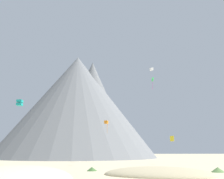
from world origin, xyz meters
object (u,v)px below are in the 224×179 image
kite_green_high (153,80)px  kite_white_mid (152,69)px  bush_far_right (218,170)px  kite_teal_low (20,103)px  kite_yellow_low (172,139)px  kite_orange_low (106,122)px  bush_far_left (42,171)px  rock_massif (79,107)px  bush_near_left (92,169)px

kite_green_high → kite_white_mid: (-5.27, -22.95, -3.58)m
bush_far_right → kite_teal_low: (-33.93, 6.60, 11.69)m
kite_yellow_low → kite_green_high: (-0.67, 16.73, 19.89)m
kite_orange_low → kite_yellow_low: 20.67m
bush_far_left → kite_yellow_low: kite_yellow_low is taller
bush_far_left → kite_green_high: size_ratio=0.43×
rock_massif → kite_white_mid: 64.44m
kite_green_high → bush_near_left: bearing=-173.3°
rock_massif → kite_orange_low: 45.76m
kite_orange_low → kite_white_mid: bearing=-123.6°
bush_far_right → kite_white_mid: size_ratio=2.49×
rock_massif → kite_white_mid: rock_massif is taller
kite_green_high → bush_far_right: bearing=-144.4°
bush_near_left → kite_yellow_low: size_ratio=1.31×
bush_far_right → bush_far_left: bearing=179.7°
bush_near_left → bush_far_left: size_ratio=1.01×
bush_far_left → kite_orange_low: 38.74m
bush_far_left → kite_white_mid: (21.52, 17.49, 22.26)m
bush_near_left → bush_far_right: bush_far_right is taller
bush_far_left → kite_white_mid: kite_white_mid is taller
rock_massif → kite_green_high: size_ratio=24.48×
bush_far_right → kite_orange_low: bearing=115.2°
bush_far_right → kite_orange_low: (-16.69, 35.52, 11.02)m
bush_near_left → bush_far_left: 8.51m
kite_white_mid → kite_teal_low: (-27.55, -11.02, -10.46)m
kite_green_high → kite_orange_low: bearing=142.1°
kite_orange_low → kite_white_mid: (10.32, -17.89, 11.13)m
bush_far_right → kite_green_high: bearing=91.6°
kite_white_mid → kite_green_high: bearing=153.6°
bush_far_right → kite_white_mid: 29.02m
bush_far_left → rock_massif: bearing=89.8°
kite_orange_low → kite_teal_low: size_ratio=3.21×
kite_yellow_low → kite_teal_low: size_ratio=1.21×
kite_yellow_low → kite_white_mid: kite_white_mid is taller
kite_green_high → bush_far_left: bearing=-179.4°
kite_green_high → kite_white_mid: bearing=-158.9°
bush_near_left → kite_white_mid: size_ratio=1.97×
bush_far_left → kite_orange_low: size_ratio=0.49×
bush_near_left → kite_green_high: kite_green_high is taller
bush_far_left → kite_white_mid: 35.56m
rock_massif → kite_green_high: 46.37m
bush_near_left → bush_far_right: bearing=-10.5°
kite_green_high → kite_teal_low: kite_green_high is taller
bush_far_left → kite_white_mid: bearing=39.1°
bush_far_right → kite_teal_low: kite_teal_low is taller
kite_yellow_low → kite_green_high: 26.00m
bush_near_left → kite_teal_low: size_ratio=1.59×
rock_massif → kite_yellow_low: rock_massif is taller
bush_far_right → kite_yellow_low: kite_yellow_low is taller
kite_yellow_low → kite_teal_low: bearing=118.2°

